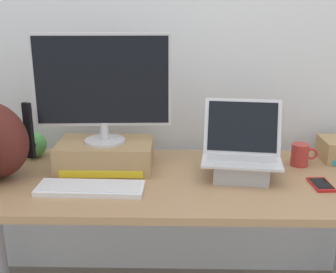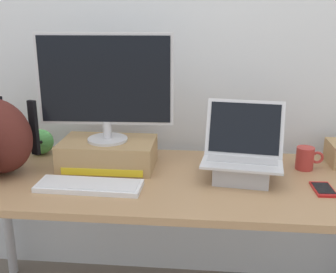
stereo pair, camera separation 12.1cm
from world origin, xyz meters
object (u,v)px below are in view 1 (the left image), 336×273
Objects in this scene: desktop_monitor at (102,86)px; cell_phone at (321,184)px; plush_toy at (34,145)px; toner_box_yellow at (106,155)px; coffee_mug at (300,155)px; external_keyboard at (90,188)px; open_laptop at (241,161)px.

cell_phone is (0.89, -0.18, -0.36)m from desktop_monitor.
toner_box_yellow is at bearing -20.73° from plush_toy.
plush_toy reaches higher than coffee_mug.
external_keyboard is at bearing -94.90° from toner_box_yellow.
desktop_monitor reaches higher than open_laptop.
cell_phone is 1.30m from plush_toy.
cell_phone is 1.13× the size of plush_toy.
desktop_monitor reaches higher than coffee_mug.
plush_toy is (-0.36, 0.14, -0.00)m from toner_box_yellow.
cell_phone is (0.31, -0.10, -0.06)m from open_laptop.
external_keyboard is 0.94m from coffee_mug.
toner_box_yellow is at bearing 90.99° from desktop_monitor.
external_keyboard is 0.91m from cell_phone.
coffee_mug is at bearing 0.55° from desktop_monitor.
open_laptop reaches higher than cell_phone.
plush_toy is (-0.36, 0.14, -0.31)m from desktop_monitor.
desktop_monitor is at bearing 179.28° from open_laptop.
open_laptop is at bearing -10.69° from desktop_monitor.
coffee_mug reaches higher than cell_phone.
coffee_mug is at bearing 3.33° from toner_box_yellow.
desktop_monitor is 0.66m from open_laptop.
external_keyboard is (-0.60, -0.16, -0.06)m from open_laptop.
desktop_monitor is 4.82× the size of plush_toy.
coffee_mug is 0.99× the size of plush_toy.
plush_toy is at bearing 175.95° from coffee_mug.
plush_toy is at bearing 174.08° from open_laptop.
desktop_monitor reaches higher than toner_box_yellow.
toner_box_yellow is 0.71× the size of desktop_monitor.
desktop_monitor is 4.25× the size of cell_phone.
toner_box_yellow is 3.03× the size of cell_phone.
coffee_mug is at bearing 31.92° from open_laptop.
coffee_mug is (0.89, 0.29, 0.04)m from external_keyboard.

